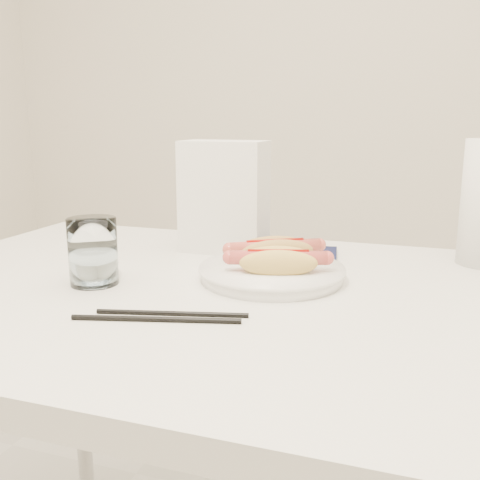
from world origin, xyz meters
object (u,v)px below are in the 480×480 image
(hotdog_right, at_px, (278,262))
(water_glass, at_px, (93,251))
(table, at_px, (224,323))
(plate, at_px, (272,274))
(hotdog_left, at_px, (275,251))
(napkin_box, at_px, (224,197))

(hotdog_right, xyz_separation_m, water_glass, (-0.29, -0.09, 0.02))
(hotdog_right, bearing_deg, table, -168.93)
(plate, distance_m, hotdog_left, 0.05)
(table, height_order, hotdog_right, hotdog_right)
(water_glass, distance_m, napkin_box, 0.32)
(hotdog_left, bearing_deg, table, -147.52)
(table, bearing_deg, plate, 48.19)
(napkin_box, bearing_deg, table, -69.38)
(table, distance_m, hotdog_right, 0.13)
(table, height_order, napkin_box, napkin_box)
(table, distance_m, napkin_box, 0.31)
(plate, distance_m, hotdog_right, 0.04)
(table, xyz_separation_m, napkin_box, (-0.09, 0.24, 0.17))
(table, relative_size, napkin_box, 5.35)
(hotdog_right, bearing_deg, hotdog_left, 91.87)
(hotdog_right, relative_size, napkin_box, 0.70)
(plate, height_order, hotdog_right, hotdog_right)
(hotdog_left, distance_m, napkin_box, 0.20)
(plate, height_order, water_glass, water_glass)
(hotdog_left, relative_size, water_glass, 1.39)
(hotdog_left, bearing_deg, plate, -112.84)
(hotdog_left, height_order, napkin_box, napkin_box)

